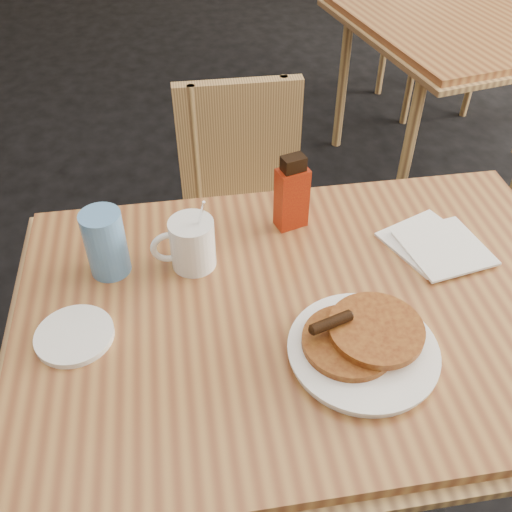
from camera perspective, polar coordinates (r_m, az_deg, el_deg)
The scene contains 9 objects.
floor at distance 1.73m, azimuth 1.86°, elevation -21.74°, with size 10.00×10.00×0.00m, color black.
main_table at distance 1.13m, azimuth 5.41°, elevation -6.30°, with size 1.21×0.87×0.75m.
chair_main_far at distance 1.79m, azimuth -1.02°, elevation 6.00°, with size 0.41×0.41×0.84m.
pancake_plate at distance 1.02m, azimuth 10.59°, elevation -8.77°, with size 0.26×0.26×0.07m.
coffee_mug at distance 1.15m, azimuth -6.53°, elevation 1.28°, with size 0.13×0.09×0.17m.
syrup_bottle at distance 1.23m, azimuth 3.60°, elevation 6.15°, with size 0.07×0.06×0.18m.
napkin_stack at distance 1.27m, azimuth 17.59°, elevation 1.05°, with size 0.21×0.22×0.01m.
blue_tumbler at distance 1.15m, azimuth -14.81°, elevation 1.25°, with size 0.08×0.08×0.14m, color #5890CF.
side_saucer at distance 1.09m, azimuth -17.70°, elevation -7.57°, with size 0.14×0.14×0.01m, color white.
Camera 1 is at (-0.22, -0.73, 1.55)m, focal length 40.00 mm.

